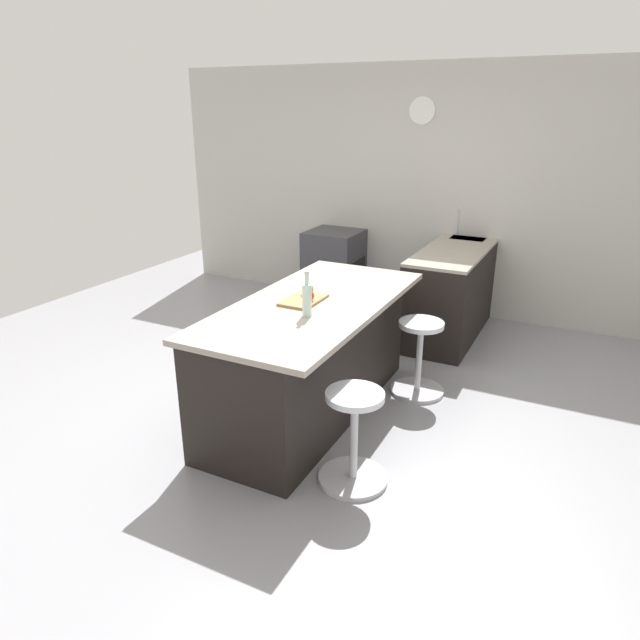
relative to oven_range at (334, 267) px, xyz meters
name	(u,v)px	position (x,y,z in m)	size (l,w,h in m)	color
ground_plane	(297,401)	(2.38, 0.80, -0.43)	(7.76, 7.76, 0.00)	gray
interior_partition_left	(412,190)	(-0.35, 0.80, 0.90)	(0.15, 5.97, 2.67)	beige
sink_cabinet	(460,282)	(0.00, 1.50, 0.02)	(2.31, 0.60, 1.17)	black
oven_range	(334,267)	(0.00, 0.00, 0.00)	(0.60, 0.61, 0.86)	#38383D
kitchen_island	(309,356)	(2.45, 0.95, 0.02)	(2.10, 0.98, 0.90)	black
stool_by_window	(419,360)	(1.79, 1.61, -0.14)	(0.44, 0.44, 0.62)	#B7B7BC
stool_middle	(354,440)	(3.11, 1.61, -0.14)	(0.44, 0.44, 0.62)	#B7B7BC
cutting_board	(303,300)	(2.48, 0.93, 0.48)	(0.36, 0.24, 0.02)	olive
apple_red	(309,296)	(2.51, 0.98, 0.53)	(0.08, 0.08, 0.08)	red
apple_green	(308,289)	(2.38, 0.91, 0.53)	(0.09, 0.09, 0.09)	#609E2D
water_bottle	(307,299)	(2.74, 1.09, 0.59)	(0.06, 0.06, 0.31)	silver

